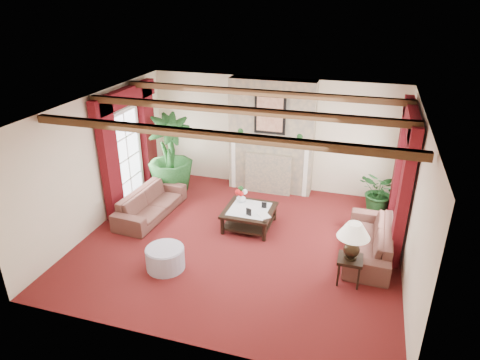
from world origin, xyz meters
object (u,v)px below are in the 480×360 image
(sofa_left, at_px, (150,199))
(side_table, at_px, (349,270))
(sofa_right, at_px, (370,235))
(potted_palm, at_px, (171,171))
(ottoman, at_px, (165,258))
(coffee_table, at_px, (249,218))

(sofa_left, xyz_separation_m, side_table, (4.29, -1.14, -0.14))
(sofa_right, bearing_deg, sofa_left, -90.96)
(potted_palm, xyz_separation_m, ottoman, (1.24, -2.92, -0.33))
(sofa_right, relative_size, side_table, 4.20)
(coffee_table, relative_size, side_table, 2.08)
(sofa_left, distance_m, side_table, 4.44)
(sofa_right, bearing_deg, ottoman, -65.09)
(potted_palm, relative_size, coffee_table, 2.13)
(potted_palm, bearing_deg, sofa_right, -16.72)
(ottoman, bearing_deg, potted_palm, 112.99)
(sofa_left, distance_m, potted_palm, 1.26)
(ottoman, bearing_deg, side_table, 9.71)
(potted_palm, bearing_deg, ottoman, -67.01)
(coffee_table, bearing_deg, sofa_right, -6.33)
(sofa_left, relative_size, potted_palm, 0.92)
(potted_palm, bearing_deg, sofa_left, -86.37)
(sofa_left, distance_m, sofa_right, 4.58)
(sofa_left, xyz_separation_m, coffee_table, (2.19, 0.14, -0.17))
(potted_palm, xyz_separation_m, coffee_table, (2.27, -1.10, -0.32))
(potted_palm, height_order, coffee_table, potted_palm)
(side_table, bearing_deg, coffee_table, 148.67)
(side_table, bearing_deg, ottoman, -170.29)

